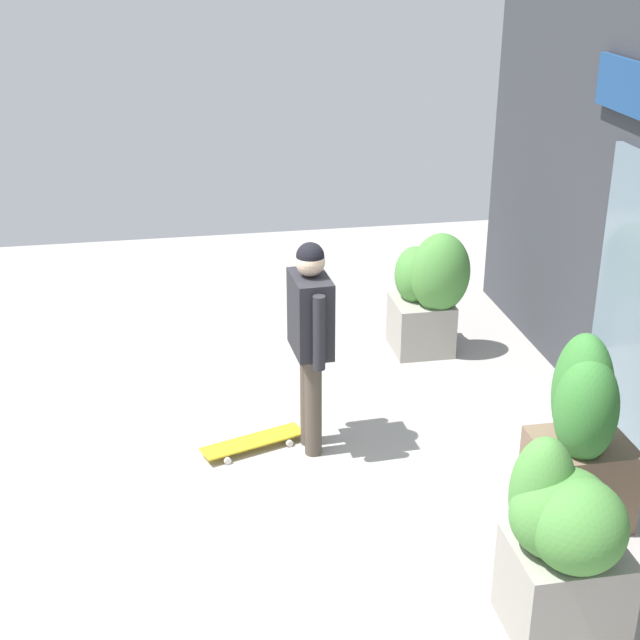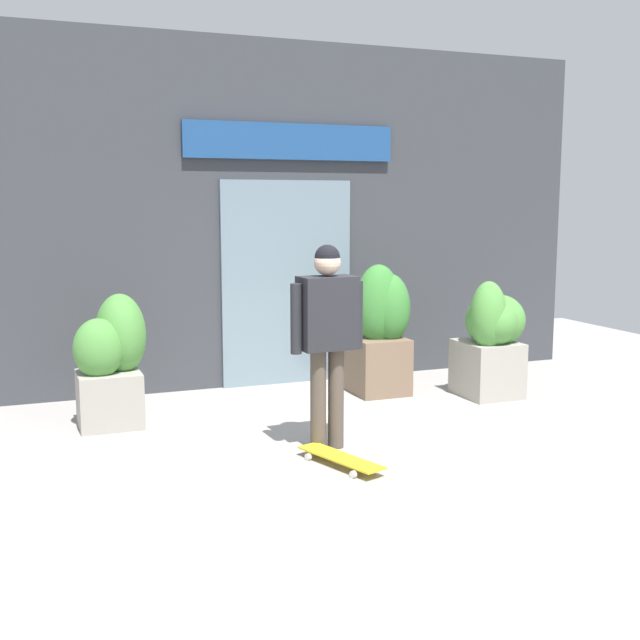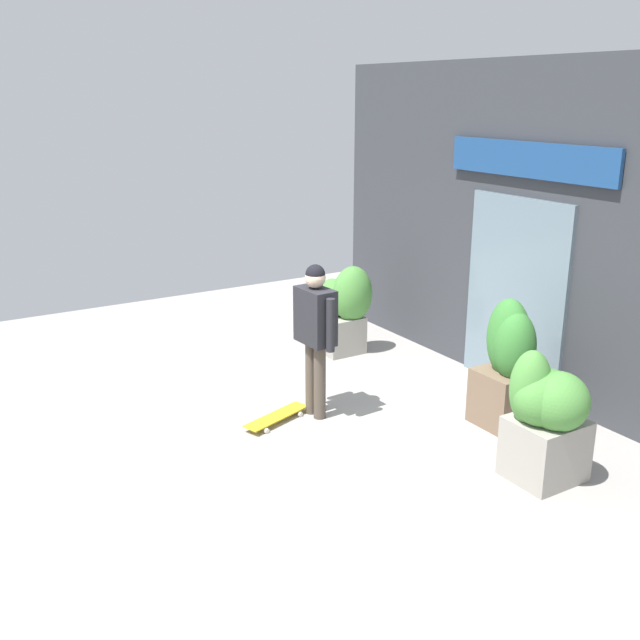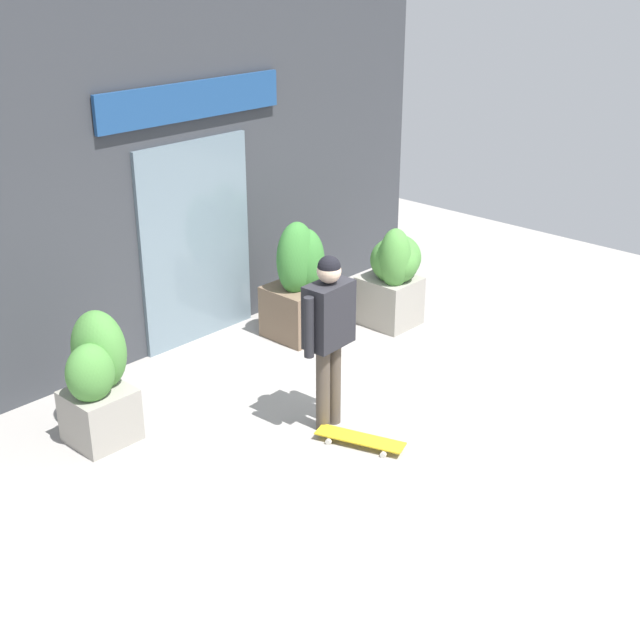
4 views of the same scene
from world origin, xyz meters
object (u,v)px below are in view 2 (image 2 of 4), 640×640
(skateboard, at_px, (340,458))
(planter_box_right, at_px, (381,331))
(skateboarder, at_px, (327,325))
(planter_box_left, at_px, (491,336))
(planter_box_mid, at_px, (112,360))

(skateboard, xyz_separation_m, planter_box_right, (1.31, 2.04, 0.60))
(skateboarder, height_order, skateboard, skateboarder)
(planter_box_left, bearing_deg, planter_box_mid, 174.90)
(skateboard, distance_m, planter_box_mid, 2.41)
(skateboard, xyz_separation_m, planter_box_mid, (-1.49, 1.82, 0.54))
(planter_box_left, xyz_separation_m, planter_box_mid, (-3.79, 0.34, -0.04))
(skateboard, bearing_deg, planter_box_left, 103.87)
(planter_box_right, distance_m, planter_box_mid, 2.80)
(skateboarder, relative_size, planter_box_mid, 1.41)
(planter_box_mid, bearing_deg, planter_box_right, 4.62)
(planter_box_mid, bearing_deg, planter_box_left, -5.10)
(planter_box_right, relative_size, planter_box_mid, 1.15)
(planter_box_left, height_order, planter_box_right, planter_box_right)
(skateboard, height_order, planter_box_right, planter_box_right)
(skateboarder, bearing_deg, planter_box_mid, -134.70)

